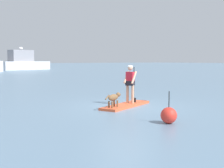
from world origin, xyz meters
The scene contains 6 objects.
ground_plane centered at (0.00, 0.00, 0.00)m, with size 400.00×400.00×0.00m, color slate.
paddleboard centered at (0.21, 0.08, 0.05)m, with size 3.31×1.86×0.10m.
person_paddler centered at (0.35, 0.13, 1.06)m, with size 0.68×0.59×1.66m.
dog centered at (-0.90, -0.34, 0.48)m, with size 1.06×0.47×0.56m.
moored_boat_starboard centered at (14.42, 52.09, 1.55)m, with size 11.20×5.51×4.81m.
marker_buoy centered at (-1.10, -3.46, 0.26)m, with size 0.51×0.51×1.01m.
Camera 1 is at (-7.94, -9.74, 1.96)m, focal length 47.53 mm.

